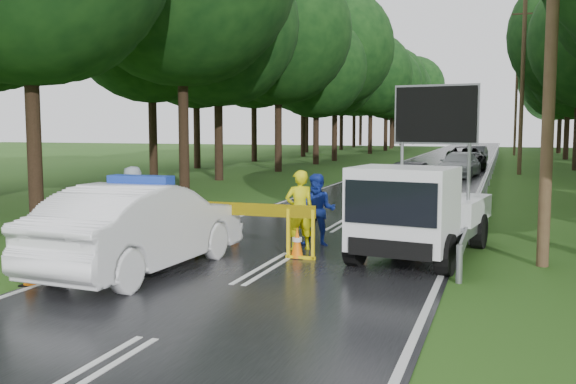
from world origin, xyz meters
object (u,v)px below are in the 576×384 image
at_px(work_truck, 419,212).
at_px(queue_car_first, 408,178).
at_px(officer, 300,210).
at_px(queue_car_second, 459,165).
at_px(civilian, 318,210).
at_px(police_sedan, 142,228).
at_px(queue_car_third, 465,158).
at_px(barrier, 253,216).
at_px(queue_car_fourth, 475,155).

bearing_deg(work_truck, queue_car_first, 108.23).
relative_size(officer, queue_car_second, 0.39).
xyz_separation_m(work_truck, officer, (-2.68, 0.04, -0.09)).
bearing_deg(officer, queue_car_second, -128.70).
bearing_deg(civilian, work_truck, -21.05).
bearing_deg(civilian, police_sedan, -129.73).
distance_m(queue_car_second, queue_car_third, 6.61).
relative_size(police_sedan, queue_car_third, 0.99).
relative_size(work_truck, queue_car_second, 1.05).
height_order(work_truck, barrier, work_truck).
distance_m(police_sedan, civilian, 4.43).
height_order(work_truck, queue_car_second, work_truck).
xyz_separation_m(police_sedan, officer, (2.24, 3.02, 0.06)).
bearing_deg(barrier, queue_car_third, 84.86).
bearing_deg(queue_car_second, queue_car_first, -89.67).
bearing_deg(police_sedan, work_truck, -145.53).
height_order(police_sedan, queue_car_third, police_sedan).
bearing_deg(officer, queue_car_first, -127.59).
relative_size(work_truck, barrier, 1.73).
bearing_deg(queue_car_first, queue_car_fourth, 87.26).
height_order(barrier, civilian, civilian).
bearing_deg(queue_car_fourth, queue_car_first, -88.88).
relative_size(queue_car_first, queue_car_fourth, 1.11).
height_order(barrier, queue_car_fourth, queue_car_fourth).
distance_m(barrier, queue_car_fourth, 37.07).
xyz_separation_m(barrier, officer, (0.74, 1.00, 0.04)).
bearing_deg(queue_car_first, officer, -92.95).
bearing_deg(queue_car_second, queue_car_third, 96.86).
distance_m(work_truck, queue_car_first, 11.91).
bearing_deg(police_sedan, queue_car_first, -98.25).
relative_size(work_truck, officer, 2.67).
bearing_deg(queue_car_fourth, barrier, -90.00).
bearing_deg(officer, queue_car_fourth, -127.44).
xyz_separation_m(barrier, queue_car_third, (2.63, 30.62, -0.14)).
distance_m(officer, queue_car_second, 23.09).
height_order(barrier, queue_car_first, queue_car_first).
bearing_deg(work_truck, queue_car_third, 100.50).
xyz_separation_m(civilian, queue_car_first, (0.50, 11.07, -0.09)).
relative_size(civilian, queue_car_fourth, 0.42).
xyz_separation_m(officer, queue_car_third, (1.88, 29.62, -0.17)).
relative_size(civilian, queue_car_third, 0.32).
xyz_separation_m(barrier, queue_car_second, (2.69, 24.01, -0.20)).
xyz_separation_m(work_truck, queue_car_second, (-0.73, 23.05, -0.33)).
xyz_separation_m(police_sedan, queue_car_second, (4.19, 26.02, -0.18)).
relative_size(officer, civilian, 1.07).
relative_size(work_truck, queue_car_fourth, 1.21).
height_order(work_truck, civilian, work_truck).
xyz_separation_m(barrier, civilian, (1.00, 1.64, -0.03)).
height_order(police_sedan, queue_car_second, police_sedan).
bearing_deg(police_sedan, barrier, -123.37).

